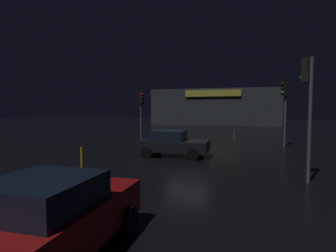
{
  "coord_description": "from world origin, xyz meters",
  "views": [
    {
      "loc": [
        3.5,
        -15.56,
        2.65
      ],
      "look_at": [
        -1.84,
        2.18,
        1.49
      ],
      "focal_mm": 29.05,
      "sensor_mm": 36.0,
      "label": 1
    }
  ],
  "objects_px": {
    "traffic_signal_main": "(308,91)",
    "car_far": "(43,223)",
    "traffic_signal_cross_left": "(141,105)",
    "car_near": "(173,143)",
    "traffic_signal_opposite": "(284,101)",
    "store_building": "(215,107)"
  },
  "relations": [
    {
      "from": "traffic_signal_main",
      "to": "car_far",
      "type": "xyz_separation_m",
      "value": [
        -5.2,
        -7.15,
        -2.51
      ]
    },
    {
      "from": "traffic_signal_main",
      "to": "traffic_signal_cross_left",
      "type": "xyz_separation_m",
      "value": [
        -10.56,
        10.15,
        -0.33
      ]
    },
    {
      "from": "traffic_signal_cross_left",
      "to": "car_near",
      "type": "bearing_deg",
      "value": -54.62
    },
    {
      "from": "traffic_signal_main",
      "to": "car_far",
      "type": "relative_size",
      "value": 1.04
    },
    {
      "from": "car_near",
      "to": "car_far",
      "type": "bearing_deg",
      "value": -85.36
    },
    {
      "from": "traffic_signal_opposite",
      "to": "traffic_signal_cross_left",
      "type": "height_order",
      "value": "traffic_signal_opposite"
    },
    {
      "from": "store_building",
      "to": "traffic_signal_opposite",
      "type": "height_order",
      "value": "store_building"
    },
    {
      "from": "traffic_signal_opposite",
      "to": "car_far",
      "type": "relative_size",
      "value": 1.06
    },
    {
      "from": "store_building",
      "to": "traffic_signal_cross_left",
      "type": "height_order",
      "value": "store_building"
    },
    {
      "from": "traffic_signal_cross_left",
      "to": "store_building",
      "type": "bearing_deg",
      "value": 83.8
    },
    {
      "from": "traffic_signal_main",
      "to": "car_near",
      "type": "bearing_deg",
      "value": 147.66
    },
    {
      "from": "traffic_signal_main",
      "to": "car_far",
      "type": "bearing_deg",
      "value": -126.04
    },
    {
      "from": "store_building",
      "to": "traffic_signal_main",
      "type": "bearing_deg",
      "value": -78.03
    },
    {
      "from": "traffic_signal_cross_left",
      "to": "car_near",
      "type": "relative_size",
      "value": 1.04
    },
    {
      "from": "car_near",
      "to": "traffic_signal_main",
      "type": "bearing_deg",
      "value": -32.34
    },
    {
      "from": "store_building",
      "to": "traffic_signal_main",
      "type": "xyz_separation_m",
      "value": [
        7.71,
        -36.38,
        0.27
      ]
    },
    {
      "from": "traffic_signal_main",
      "to": "car_near",
      "type": "distance_m",
      "value": 7.65
    },
    {
      "from": "traffic_signal_cross_left",
      "to": "traffic_signal_main",
      "type": "bearing_deg",
      "value": -43.86
    },
    {
      "from": "traffic_signal_opposite",
      "to": "car_near",
      "type": "xyz_separation_m",
      "value": [
        -6.43,
        -5.93,
        -2.5
      ]
    },
    {
      "from": "traffic_signal_cross_left",
      "to": "car_far",
      "type": "distance_m",
      "value": 18.24
    },
    {
      "from": "store_building",
      "to": "car_far",
      "type": "relative_size",
      "value": 4.9
    },
    {
      "from": "car_near",
      "to": "car_far",
      "type": "xyz_separation_m",
      "value": [
        0.89,
        -11.01,
        0.03
      ]
    }
  ]
}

